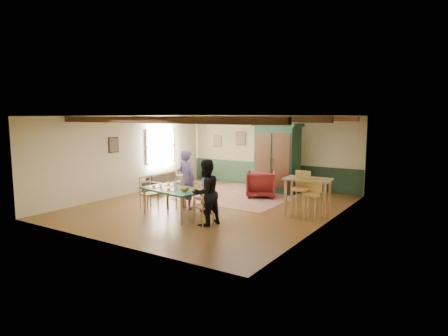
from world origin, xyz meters
The scene contains 35 objects.
floor centered at (0.00, 0.00, 0.00)m, with size 8.00×8.00×0.00m, color brown.
wall_back centered at (0.00, 4.00, 1.35)m, with size 7.00×0.02×2.70m, color beige.
wall_left centered at (-3.50, 0.00, 1.35)m, with size 0.02×8.00×2.70m, color beige.
wall_right centered at (3.50, 0.00, 1.35)m, with size 0.02×8.00×2.70m, color beige.
ceiling centered at (0.00, 0.00, 2.70)m, with size 7.00×8.00×0.02m, color silver.
wainscot_back centered at (0.00, 3.98, 0.45)m, with size 6.95×0.03×0.90m, color #1D3522.
ceiling_beam_front centered at (0.00, -2.30, 2.61)m, with size 6.95×0.16×0.16m, color black.
ceiling_beam_mid centered at (0.00, 0.40, 2.61)m, with size 6.95×0.16×0.16m, color black.
ceiling_beam_back centered at (0.00, 3.00, 2.61)m, with size 6.95×0.16×0.16m, color black.
window_left centered at (-3.47, 1.70, 1.55)m, with size 0.06×1.60×1.30m, color white, non-canonical shape.
picture_left_wall centered at (-3.47, -0.60, 1.75)m, with size 0.04×0.42×0.52m, color gray, non-canonical shape.
picture_back_a centered at (-1.30, 3.97, 1.80)m, with size 0.45×0.04×0.55m, color gray, non-canonical shape.
picture_back_b centered at (-2.40, 3.97, 1.65)m, with size 0.38×0.04×0.48m, color gray, non-canonical shape.
dining_table centered at (-0.21, -1.48, 0.38)m, with size 1.81×1.00×0.75m, color #1F6453, non-canonical shape.
dining_chair_far_left centered at (-0.45, -0.69, 0.48)m, with size 0.42×0.44×0.95m, color tan, non-canonical shape.
dining_chair_far_right centered at (0.33, -0.85, 0.48)m, with size 0.42×0.44×0.95m, color tan, non-canonical shape.
dining_chair_end_left centered at (-1.34, -1.24, 0.48)m, with size 0.42×0.44×0.95m, color tan, non-canonical shape.
dining_chair_end_right centered at (0.92, -1.71, 0.48)m, with size 0.42×0.44×0.95m, color tan, non-canonical shape.
person_man centered at (-0.44, -0.61, 0.86)m, with size 0.63×0.41×1.73m, color slate.
person_woman centered at (1.02, -1.73, 0.83)m, with size 0.80×0.63×1.65m, color black.
person_child centered at (0.35, -0.77, 0.50)m, with size 0.49×0.32×1.01m, color #2A40A9.
cat centered at (0.31, -1.69, 0.84)m, with size 0.36×0.14×0.18m, color orange, non-canonical shape.
place_setting_near_left centered at (-0.80, -1.61, 0.81)m, with size 0.40×0.30×0.11m, color orange, non-canonical shape.
place_setting_near_center centered at (-0.16, -1.74, 0.81)m, with size 0.40×0.30×0.11m, color orange, non-canonical shape.
place_setting_far_left centered at (-0.70, -1.12, 0.81)m, with size 0.40×0.30×0.11m, color orange, non-canonical shape.
place_setting_far_right centered at (0.38, -1.34, 0.81)m, with size 0.40×0.30×0.11m, color orange, non-canonical shape.
area_rug centered at (0.01, 2.00, 0.01)m, with size 3.29×3.91×0.01m, color tan.
armoire centered at (0.69, 3.11, 1.22)m, with size 1.73×0.69×2.44m, color black.
armchair centered at (0.60, 2.06, 0.43)m, with size 0.93×0.95×0.87m, color #490E11.
sofa centered at (-2.97, 1.45, 0.29)m, with size 1.99×0.78×0.58m, color #423829.
end_table centered at (-3.19, 2.79, 0.28)m, with size 0.45×0.45×0.55m, color black, non-canonical shape.
table_lamp centered at (-3.19, 2.79, 0.81)m, with size 0.28×0.28×0.51m, color beige, non-canonical shape.
counter_table centered at (2.79, 0.58, 0.51)m, with size 1.23×0.72×1.03m, color #B0A889, non-canonical shape.
bar_stool_left centered at (2.71, 0.21, 0.63)m, with size 0.44×0.49×1.25m, color tan, non-canonical shape.
bar_stool_right centered at (3.09, 0.14, 0.55)m, with size 0.39×0.43×1.11m, color tan, non-canonical shape.
Camera 1 is at (6.63, -9.65, 2.76)m, focal length 32.00 mm.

